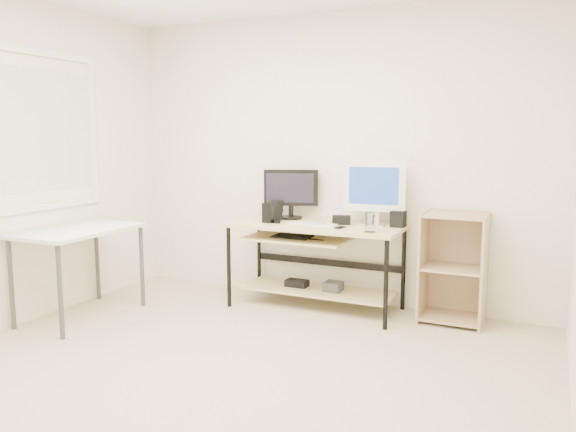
# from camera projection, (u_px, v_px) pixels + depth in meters

# --- Properties ---
(room) EXTENTS (4.01, 4.01, 2.62)m
(room) POSITION_uv_depth(u_px,v_px,m) (194.00, 168.00, 3.39)
(room) COLOR #C1B294
(room) RESTS_ON ground
(desk) EXTENTS (1.50, 0.65, 0.75)m
(desk) POSITION_uv_depth(u_px,v_px,m) (313.00, 248.00, 4.90)
(desk) COLOR #D8C589
(desk) RESTS_ON ground
(side_table) EXTENTS (0.60, 1.00, 0.75)m
(side_table) POSITION_uv_depth(u_px,v_px,m) (79.00, 238.00, 4.63)
(side_table) COLOR white
(side_table) RESTS_ON ground
(shelf_unit) EXTENTS (0.50, 0.40, 0.90)m
(shelf_unit) POSITION_uv_depth(u_px,v_px,m) (454.00, 267.00, 4.57)
(shelf_unit) COLOR tan
(shelf_unit) RESTS_ON ground
(black_monitor) EXTENTS (0.48, 0.22, 0.45)m
(black_monitor) POSITION_uv_depth(u_px,v_px,m) (291.00, 191.00, 5.14)
(black_monitor) COLOR black
(black_monitor) RESTS_ON desk
(white_imac) EXTENTS (0.53, 0.17, 0.56)m
(white_imac) POSITION_uv_depth(u_px,v_px,m) (374.00, 187.00, 4.76)
(white_imac) COLOR silver
(white_imac) RESTS_ON desk
(keyboard) EXTENTS (0.43, 0.13, 0.01)m
(keyboard) POSITION_uv_depth(u_px,v_px,m) (312.00, 224.00, 4.82)
(keyboard) COLOR white
(keyboard) RESTS_ON desk
(mouse) EXTENTS (0.10, 0.12, 0.04)m
(mouse) POSITION_uv_depth(u_px,v_px,m) (320.00, 223.00, 4.78)
(mouse) COLOR #ABABB0
(mouse) RESTS_ON desk
(center_speaker) EXTENTS (0.17, 0.11, 0.08)m
(center_speaker) POSITION_uv_depth(u_px,v_px,m) (342.00, 220.00, 4.84)
(center_speaker) COLOR black
(center_speaker) RESTS_ON desk
(speaker_left) EXTENTS (0.11, 0.11, 0.18)m
(speaker_left) POSITION_uv_depth(u_px,v_px,m) (276.00, 210.00, 5.06)
(speaker_left) COLOR black
(speaker_left) RESTS_ON desk
(speaker_right) EXTENTS (0.12, 0.12, 0.14)m
(speaker_right) POSITION_uv_depth(u_px,v_px,m) (398.00, 219.00, 4.70)
(speaker_right) COLOR black
(speaker_right) RESTS_ON desk
(audio_controller) EXTENTS (0.09, 0.06, 0.18)m
(audio_controller) POSITION_uv_depth(u_px,v_px,m) (268.00, 213.00, 4.92)
(audio_controller) COLOR black
(audio_controller) RESTS_ON desk
(volume_puck) EXTENTS (0.07, 0.07, 0.03)m
(volume_puck) POSITION_uv_depth(u_px,v_px,m) (277.00, 222.00, 4.91)
(volume_puck) COLOR black
(volume_puck) RESTS_ON desk
(smartphone) EXTENTS (0.07, 0.11, 0.01)m
(smartphone) POSITION_uv_depth(u_px,v_px,m) (340.00, 228.00, 4.65)
(smartphone) COLOR black
(smartphone) RESTS_ON desk
(coaster) EXTENTS (0.11, 0.11, 0.01)m
(coaster) POSITION_uv_depth(u_px,v_px,m) (370.00, 232.00, 4.44)
(coaster) COLOR #A06D48
(coaster) RESTS_ON desk
(drinking_glass) EXTENTS (0.08, 0.08, 0.16)m
(drinking_glass) POSITION_uv_depth(u_px,v_px,m) (370.00, 222.00, 4.42)
(drinking_glass) COLOR white
(drinking_glass) RESTS_ON coaster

